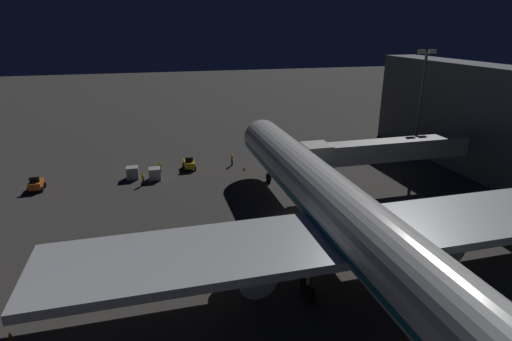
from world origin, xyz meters
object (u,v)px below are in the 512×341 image
object	(u,v)px
ground_crew_near_nose_gear	(232,159)
traffic_cone_nose_starboard	(244,168)
apron_floodlight_mast	(421,98)
airliner_at_gate	(349,221)
ground_crew_marshaller_fwd	(160,166)
baggage_container_near_belt	(133,173)
traffic_cone_wingtip_svc_side	(10,335)
baggage_tug_lead	(189,164)
jet_bridge	(375,151)
pushback_tug	(36,184)
traffic_cone_nose_port	(272,166)
baggage_container_mid_row	(155,174)
ground_crew_under_port_wing	(143,178)

from	to	relation	value
ground_crew_near_nose_gear	traffic_cone_nose_starboard	distance (m)	3.10
apron_floodlight_mast	ground_crew_near_nose_gear	distance (m)	30.70
ground_crew_near_nose_gear	airliner_at_gate	bearing A→B (deg)	96.37
ground_crew_marshaller_fwd	baggage_container_near_belt	bearing A→B (deg)	19.83
ground_crew_marshaller_fwd	traffic_cone_wingtip_svc_side	bearing A→B (deg)	70.24
baggage_tug_lead	baggage_container_near_belt	xyz separation A→B (m)	(8.19, 1.98, 0.07)
jet_bridge	apron_floodlight_mast	world-z (taller)	apron_floodlight_mast
apron_floodlight_mast	baggage_container_near_belt	bearing A→B (deg)	-3.38
apron_floodlight_mast	pushback_tug	world-z (taller)	apron_floodlight_mast
ground_crew_marshaller_fwd	traffic_cone_nose_starboard	distance (m)	12.48
airliner_at_gate	traffic_cone_nose_port	world-z (taller)	airliner_at_gate
baggage_container_mid_row	ground_crew_near_nose_gear	world-z (taller)	ground_crew_near_nose_gear
airliner_at_gate	ground_crew_marshaller_fwd	bearing A→B (deg)	-64.81
apron_floodlight_mast	pushback_tug	xyz separation A→B (m)	(56.02, -1.32, -9.23)
traffic_cone_wingtip_svc_side	ground_crew_near_nose_gear	bearing A→B (deg)	-124.68
pushback_tug	ground_crew_near_nose_gear	xyz separation A→B (m)	(-27.02, -3.26, 0.26)
pushback_tug	traffic_cone_nose_port	world-z (taller)	pushback_tug
pushback_tug	ground_crew_near_nose_gear	world-z (taller)	pushback_tug
traffic_cone_nose_port	traffic_cone_wingtip_svc_side	xyz separation A→B (m)	(28.08, 29.63, 0.00)
baggage_container_near_belt	ground_crew_under_port_wing	distance (m)	3.39
ground_crew_marshaller_fwd	traffic_cone_nose_starboard	size ratio (longest dim) A/B	3.26
pushback_tug	ground_crew_under_port_wing	world-z (taller)	pushback_tug
pushback_tug	ground_crew_under_port_wing	size ratio (longest dim) A/B	1.39
baggage_tug_lead	traffic_cone_wingtip_svc_side	bearing A→B (deg)	64.03
jet_bridge	baggage_container_near_belt	xyz separation A→B (m)	(30.55, -12.71, -4.56)
baggage_container_near_belt	baggage_container_mid_row	bearing A→B (deg)	157.91
ground_crew_under_port_wing	ground_crew_near_nose_gear	bearing A→B (deg)	-159.28
baggage_container_near_belt	ground_crew_marshaller_fwd	size ratio (longest dim) A/B	0.95
airliner_at_gate	ground_crew_marshaller_fwd	world-z (taller)	airliner_at_gate
baggage_tug_lead	apron_floodlight_mast	bearing A→B (deg)	172.69
apron_floodlight_mast	traffic_cone_nose_port	world-z (taller)	apron_floodlight_mast
ground_crew_under_port_wing	traffic_cone_nose_port	world-z (taller)	ground_crew_under_port_wing
ground_crew_near_nose_gear	traffic_cone_nose_starboard	xyz separation A→B (m)	(-1.30, 2.71, -0.76)
baggage_container_near_belt	baggage_container_mid_row	size ratio (longest dim) A/B	1.01
traffic_cone_nose_starboard	traffic_cone_wingtip_svc_side	xyz separation A→B (m)	(23.68, 29.63, 0.00)
ground_crew_marshaller_fwd	ground_crew_under_port_wing	xyz separation A→B (m)	(2.39, 4.45, -0.02)
airliner_at_gate	ground_crew_near_nose_gear	world-z (taller)	airliner_at_gate
apron_floodlight_mast	jet_bridge	bearing A→B (deg)	37.36
baggage_container_near_belt	ground_crew_marshaller_fwd	bearing A→B (deg)	-160.17
pushback_tug	ground_crew_near_nose_gear	size ratio (longest dim) A/B	1.29
traffic_cone_nose_port	ground_crew_marshaller_fwd	bearing A→B (deg)	-7.19
ground_crew_near_nose_gear	ground_crew_under_port_wing	world-z (taller)	ground_crew_near_nose_gear
jet_bridge	traffic_cone_wingtip_svc_side	size ratio (longest dim) A/B	41.60
baggage_container_mid_row	traffic_cone_nose_starboard	bearing A→B (deg)	-177.74
apron_floodlight_mast	baggage_container_mid_row	size ratio (longest dim) A/B	10.21
airliner_at_gate	pushback_tug	world-z (taller)	airliner_at_gate
traffic_cone_nose_port	baggage_container_mid_row	bearing A→B (deg)	1.69
ground_crew_near_nose_gear	traffic_cone_nose_starboard	size ratio (longest dim) A/B	3.42
baggage_tug_lead	traffic_cone_nose_starboard	size ratio (longest dim) A/B	4.91
airliner_at_gate	ground_crew_marshaller_fwd	xyz separation A→B (m)	(14.48, -30.79, -4.29)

